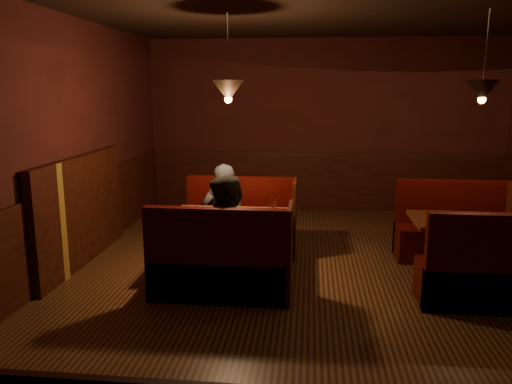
# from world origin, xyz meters

# --- Properties ---
(room) EXTENTS (6.02, 7.02, 2.92)m
(room) POSITION_xyz_m (-0.28, 0.04, 1.05)
(room) COLOR #331E0F
(room) RESTS_ON ground
(main_table) EXTENTS (1.29, 0.78, 0.90)m
(main_table) POSITION_xyz_m (-1.10, 0.27, 0.53)
(main_table) COLOR #5D2D13
(main_table) RESTS_ON ground
(main_bench_far) EXTENTS (1.42, 0.51, 0.97)m
(main_bench_far) POSITION_xyz_m (-1.09, 1.00, 0.31)
(main_bench_far) COLOR black
(main_bench_far) RESTS_ON ground
(main_bench_near) EXTENTS (1.42, 0.51, 0.97)m
(main_bench_near) POSITION_xyz_m (-1.09, -0.47, 0.31)
(main_bench_near) COLOR black
(main_bench_near) RESTS_ON ground
(second_table) EXTENTS (1.22, 0.78, 0.69)m
(second_table) POSITION_xyz_m (1.51, 0.32, 0.51)
(second_table) COLOR #5D2D13
(second_table) RESTS_ON ground
(second_bench_far) EXTENTS (1.35, 0.50, 0.96)m
(second_bench_far) POSITION_xyz_m (1.54, 1.05, 0.31)
(second_bench_far) COLOR black
(second_bench_far) RESTS_ON ground
(second_bench_near) EXTENTS (1.35, 0.50, 0.96)m
(second_bench_near) POSITION_xyz_m (1.54, -0.41, 0.31)
(second_bench_near) COLOR black
(second_bench_near) RESTS_ON ground
(diner_a) EXTENTS (0.60, 0.43, 1.53)m
(diner_a) POSITION_xyz_m (-1.28, 0.82, 0.76)
(diner_a) COLOR #2F2F36
(diner_a) RESTS_ON ground
(diner_b) EXTENTS (0.90, 0.78, 1.57)m
(diner_b) POSITION_xyz_m (-1.02, -0.30, 0.79)
(diner_b) COLOR black
(diner_b) RESTS_ON ground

